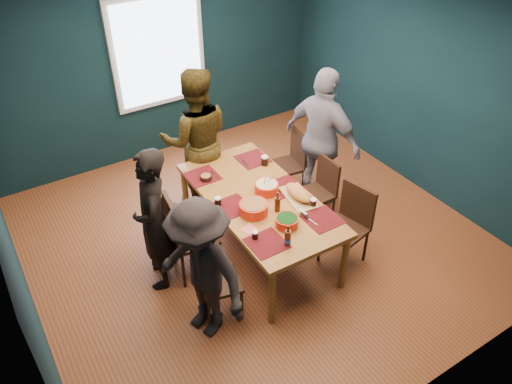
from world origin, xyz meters
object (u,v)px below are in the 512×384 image
at_px(chair_right_far, 292,159).
at_px(chair_right_mid, 321,187).
at_px(chair_right_near, 351,219).
at_px(person_back, 196,140).
at_px(bowl_salad, 254,208).
at_px(cutting_board, 298,194).
at_px(chair_left_near, 212,279).
at_px(dining_table, 259,202).
at_px(person_right, 322,140).
at_px(chair_left_far, 167,216).
at_px(person_near_left, 201,271).
at_px(person_far_left, 154,221).
at_px(bowl_dumpling, 267,187).
at_px(bowl_herbs, 287,221).
at_px(chair_left_mid, 184,232).

distance_m(chair_right_far, chair_right_mid, 0.67).
distance_m(chair_right_near, person_back, 2.11).
relative_size(bowl_salad, cutting_board, 0.49).
xyz_separation_m(chair_right_near, person_back, (-0.93, 1.85, 0.37)).
relative_size(person_back, cutting_board, 2.98).
bearing_deg(chair_left_near, dining_table, 44.61).
xyz_separation_m(person_right, bowl_salad, (-1.39, -0.62, -0.07)).
bearing_deg(chair_left_far, person_near_left, -118.01).
distance_m(chair_left_near, chair_right_far, 2.29).
bearing_deg(person_far_left, bowl_dumpling, 102.73).
height_order(chair_right_mid, person_back, person_back).
bearing_deg(dining_table, person_far_left, 171.56).
height_order(dining_table, chair_left_far, chair_left_far).
relative_size(chair_right_mid, person_right, 0.47).
distance_m(chair_right_far, person_near_left, 2.49).
height_order(dining_table, chair_right_near, chair_right_near).
bearing_deg(bowl_herbs, person_far_left, 146.11).
bearing_deg(person_far_left, chair_left_far, 162.77).
distance_m(bowl_salad, bowl_dumpling, 0.40).
bearing_deg(chair_right_near, cutting_board, 128.32).
bearing_deg(chair_left_mid, chair_right_far, 26.55).
relative_size(chair_left_far, cutting_board, 1.40).
distance_m(chair_left_near, chair_right_near, 1.70).
xyz_separation_m(chair_left_far, person_near_left, (-0.18, -1.22, 0.27)).
bearing_deg(chair_left_near, bowl_dumpling, 42.93).
distance_m(chair_left_far, chair_left_mid, 0.45).
relative_size(chair_left_mid, chair_right_mid, 1.19).
height_order(person_back, person_right, person_back).
distance_m(person_far_left, person_near_left, 0.86).
bearing_deg(chair_left_mid, chair_left_far, 97.53).
height_order(chair_left_near, person_right, person_right).
bearing_deg(chair_right_mid, chair_left_near, -161.72).
relative_size(chair_right_far, bowl_salad, 2.98).
height_order(chair_right_far, chair_right_near, chair_right_near).
bearing_deg(chair_right_near, chair_right_far, 69.39).
height_order(dining_table, bowl_herbs, bowl_herbs).
bearing_deg(cutting_board, chair_right_mid, 37.99).
bearing_deg(bowl_herbs, cutting_board, 39.74).
bearing_deg(chair_left_far, chair_left_near, -111.15).
bearing_deg(person_far_left, chair_left_mid, 95.37).
xyz_separation_m(chair_left_mid, person_back, (0.73, 1.11, 0.33)).
height_order(person_near_left, cutting_board, person_near_left).
relative_size(dining_table, bowl_dumpling, 7.88).
height_order(bowl_salad, bowl_herbs, bowl_salad).
distance_m(chair_left_far, chair_right_near, 2.04).
relative_size(chair_right_far, chair_right_mid, 1.05).
xyz_separation_m(person_right, bowl_herbs, (-1.21, -0.97, -0.08)).
bearing_deg(bowl_salad, chair_right_mid, 14.49).
bearing_deg(person_near_left, chair_left_near, 105.92).
relative_size(person_far_left, cutting_board, 2.63).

